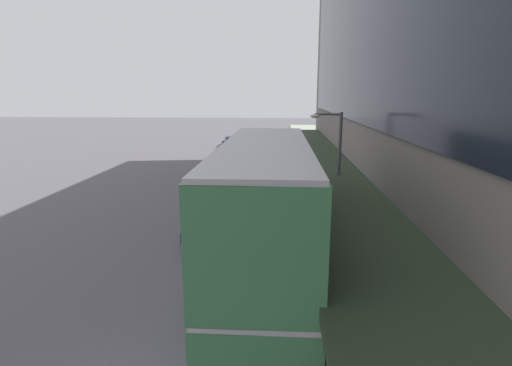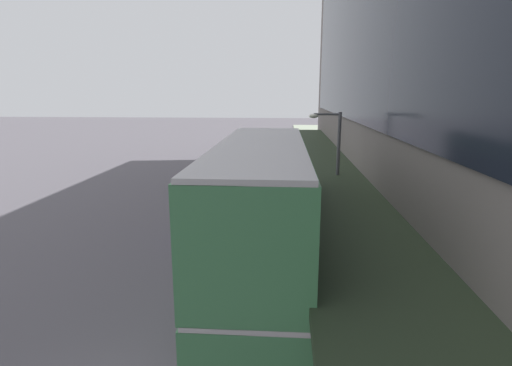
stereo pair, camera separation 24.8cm
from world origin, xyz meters
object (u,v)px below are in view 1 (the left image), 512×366
(sedan_lead_near, at_px, (282,177))
(sedan_second_near, at_px, (206,223))
(sedan_oncoming_front, at_px, (277,162))
(sedan_second_mid, at_px, (252,152))
(sedan_lead_mid, at_px, (230,141))
(transit_bus_kerbside_front, at_px, (265,232))
(street_lamp, at_px, (335,169))
(pedestrian_at_kerb, at_px, (402,341))
(sedan_trailing_near, at_px, (226,186))

(sedan_lead_near, bearing_deg, sedan_second_near, -107.83)
(sedan_oncoming_front, bearing_deg, sedan_second_mid, 112.34)
(sedan_lead_near, height_order, sedan_lead_mid, sedan_lead_near)
(sedan_lead_mid, relative_size, sedan_oncoming_front, 1.14)
(transit_bus_kerbside_front, distance_m, street_lamp, 7.67)
(pedestrian_at_kerb, bearing_deg, sedan_second_mid, 100.09)
(transit_bus_kerbside_front, xyz_separation_m, sedan_second_near, (-3.44, 8.05, -2.45))
(sedan_trailing_near, xyz_separation_m, sedan_lead_mid, (-3.47, 29.35, -0.01))
(transit_bus_kerbside_front, distance_m, sedan_second_mid, 35.05)
(sedan_trailing_near, height_order, sedan_second_near, sedan_second_near)
(sedan_trailing_near, bearing_deg, sedan_second_near, -89.14)
(sedan_second_mid, bearing_deg, sedan_second_near, -91.00)
(transit_bus_kerbside_front, relative_size, sedan_oncoming_front, 2.42)
(sedan_second_mid, bearing_deg, sedan_oncoming_front, -67.66)
(transit_bus_kerbside_front, bearing_deg, sedan_oncoming_front, 89.91)
(sedan_oncoming_front, distance_m, sedan_second_near, 19.74)
(sedan_second_mid, bearing_deg, sedan_lead_near, -76.29)
(sedan_second_mid, xyz_separation_m, sedan_lead_mid, (-4.07, 11.34, -0.03))
(pedestrian_at_kerb, bearing_deg, sedan_second_near, 124.36)
(transit_bus_kerbside_front, bearing_deg, pedestrian_at_kerb, -32.39)
(sedan_oncoming_front, distance_m, pedestrian_at_kerb, 30.00)
(sedan_second_mid, height_order, sedan_lead_near, sedan_second_mid)
(street_lamp, bearing_deg, sedan_second_mid, 102.12)
(sedan_second_mid, height_order, sedan_lead_mid, sedan_second_mid)
(sedan_lead_near, bearing_deg, sedan_trailing_near, -138.81)
(sedan_second_near, relative_size, pedestrian_at_kerb, 2.62)
(street_lamp, bearing_deg, sedan_lead_mid, 104.38)
(transit_bus_kerbside_front, xyz_separation_m, sedan_trailing_near, (-3.58, 16.82, -2.51))
(sedan_trailing_near, height_order, sedan_oncoming_front, sedan_oncoming_front)
(transit_bus_kerbside_front, bearing_deg, street_lamp, 66.96)
(sedan_lead_mid, bearing_deg, pedestrian_at_kerb, -77.58)
(sedan_second_mid, xyz_separation_m, pedestrian_at_kerb, (6.61, -37.14, 0.42))
(pedestrian_at_kerb, bearing_deg, sedan_oncoming_front, 96.87)
(sedan_lead_near, relative_size, street_lamp, 0.75)
(sedan_second_mid, height_order, street_lamp, street_lamp)
(pedestrian_at_kerb, bearing_deg, transit_bus_kerbside_front, 147.61)
(pedestrian_at_kerb, relative_size, street_lamp, 0.29)
(sedan_second_near, bearing_deg, sedan_lead_mid, 95.39)
(sedan_lead_mid, height_order, pedestrian_at_kerb, pedestrian_at_kerb)
(sedan_lead_near, xyz_separation_m, sedan_oncoming_front, (-0.49, 7.06, 0.06))
(transit_bus_kerbside_front, distance_m, sedan_trailing_near, 17.38)
(transit_bus_kerbside_front, height_order, street_lamp, street_lamp)
(sedan_second_mid, relative_size, sedan_oncoming_front, 1.17)
(sedan_trailing_near, height_order, street_lamp, street_lamp)
(sedan_oncoming_front, height_order, sedan_second_near, sedan_second_near)
(street_lamp, bearing_deg, sedan_oncoming_front, 98.20)
(street_lamp, bearing_deg, sedan_lead_near, 100.39)
(sedan_oncoming_front, relative_size, sedan_second_near, 0.88)
(transit_bus_kerbside_front, bearing_deg, sedan_second_near, 113.17)
(sedan_lead_mid, relative_size, pedestrian_at_kerb, 2.63)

